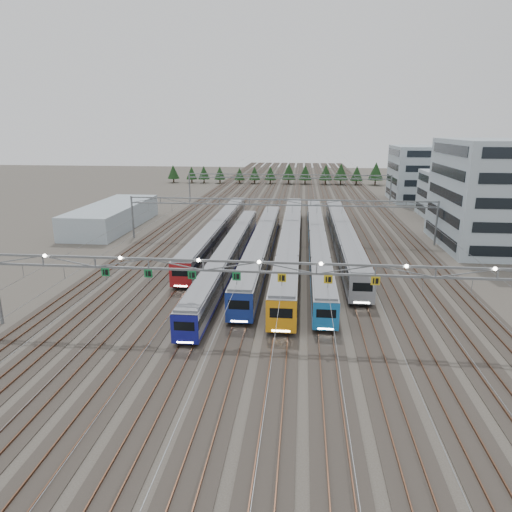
# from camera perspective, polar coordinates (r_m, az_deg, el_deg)

# --- Properties ---
(ground) EXTENTS (400.00, 400.00, 0.00)m
(ground) POSITION_cam_1_polar(r_m,az_deg,el_deg) (47.44, 0.39, -9.84)
(ground) COLOR #47423A
(ground) RESTS_ON ground
(track_bed) EXTENTS (54.00, 260.00, 5.42)m
(track_bed) POSITION_cam_1_polar(r_m,az_deg,el_deg) (143.88, 4.20, 8.21)
(track_bed) COLOR #2D2823
(track_bed) RESTS_ON ground
(train_a) EXTENTS (2.96, 54.80, 3.86)m
(train_a) POSITION_cam_1_polar(r_m,az_deg,el_deg) (84.89, -4.70, 3.31)
(train_a) COLOR black
(train_a) RESTS_ON ground
(train_b) EXTENTS (2.72, 54.69, 3.54)m
(train_b) POSITION_cam_1_polar(r_m,az_deg,el_deg) (69.35, -3.33, 0.33)
(train_b) COLOR black
(train_b) RESTS_ON ground
(train_c) EXTENTS (3.01, 52.88, 3.93)m
(train_c) POSITION_cam_1_polar(r_m,az_deg,el_deg) (72.90, 0.69, 1.29)
(train_c) COLOR black
(train_c) RESTS_ON ground
(train_d) EXTENTS (3.13, 65.76, 4.08)m
(train_d) POSITION_cam_1_polar(r_m,az_deg,el_deg) (76.99, 4.33, 2.09)
(train_d) COLOR black
(train_d) RESTS_ON ground
(train_e) EXTENTS (2.72, 66.65, 3.54)m
(train_e) POSITION_cam_1_polar(r_m,az_deg,el_deg) (78.61, 7.64, 2.08)
(train_e) COLOR black
(train_e) RESTS_ON ground
(train_f) EXTENTS (3.12, 56.33, 4.07)m
(train_f) POSITION_cam_1_polar(r_m,az_deg,el_deg) (81.07, 10.79, 2.55)
(train_f) COLOR black
(train_f) RESTS_ON ground
(gantry_near) EXTENTS (56.36, 0.61, 8.08)m
(gantry_near) POSITION_cam_1_polar(r_m,az_deg,el_deg) (44.72, 0.33, -1.69)
(gantry_near) COLOR slate
(gantry_near) RESTS_ON ground
(gantry_mid) EXTENTS (56.36, 0.36, 8.00)m
(gantry_mid) POSITION_cam_1_polar(r_m,az_deg,el_deg) (83.86, 3.00, 6.11)
(gantry_mid) COLOR slate
(gantry_mid) RESTS_ON ground
(gantry_far) EXTENTS (56.36, 0.36, 8.00)m
(gantry_far) POSITION_cam_1_polar(r_m,az_deg,el_deg) (128.40, 4.04, 9.50)
(gantry_far) COLOR slate
(gantry_far) RESTS_ON ground
(depot_bldg_south) EXTENTS (18.00, 22.00, 18.55)m
(depot_bldg_south) POSITION_cam_1_polar(r_m,az_deg,el_deg) (89.56, 28.05, 6.78)
(depot_bldg_south) COLOR #9FB2BD
(depot_bldg_south) RESTS_ON ground
(depot_bldg_mid) EXTENTS (14.00, 16.00, 10.58)m
(depot_bldg_mid) POSITION_cam_1_polar(r_m,az_deg,el_deg) (115.95, 23.68, 6.98)
(depot_bldg_mid) COLOR #9FB2BD
(depot_bldg_mid) RESTS_ON ground
(depot_bldg_north) EXTENTS (22.00, 18.00, 15.37)m
(depot_bldg_north) POSITION_cam_1_polar(r_m,az_deg,el_deg) (140.53, 21.15, 9.57)
(depot_bldg_north) COLOR #9FB2BD
(depot_bldg_north) RESTS_ON ground
(west_shed) EXTENTS (10.00, 30.00, 4.72)m
(west_shed) POSITION_cam_1_polar(r_m,az_deg,el_deg) (101.59, -17.45, 4.82)
(west_shed) COLOR #9FB2BD
(west_shed) RESTS_ON ground
(treeline) EXTENTS (100.10, 5.60, 7.02)m
(treeline) POSITION_cam_1_polar(r_m,az_deg,el_deg) (171.39, 5.28, 10.34)
(treeline) COLOR #332114
(treeline) RESTS_ON ground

